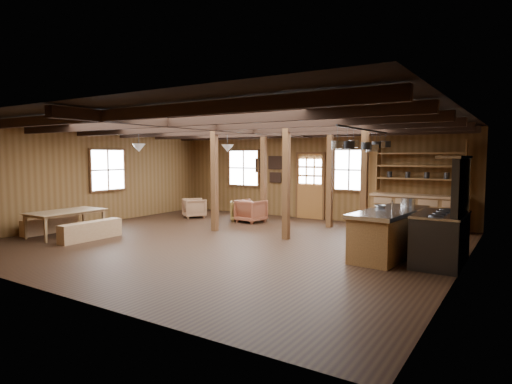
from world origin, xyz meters
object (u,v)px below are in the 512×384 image
Objects in this scene: commercial_range at (443,230)px; armchair_b at (251,211)px; dining_table at (67,223)px; kitchen_island at (389,232)px; armchair_a at (241,211)px; armchair_c at (194,208)px.

commercial_range is 6.29m from armchair_b.
commercial_range is 1.12× the size of dining_table.
dining_table is at bearing -158.88° from kitchen_island.
armchair_a is at bearing 158.82° from commercial_range.
kitchen_island reaches higher than armchair_a.
armchair_c is at bearing -8.57° from dining_table.
armchair_c is at bearing 168.47° from kitchen_island.
kitchen_island is 7.19m from armchair_c.
armchair_a is (-6.25, 2.42, -0.34)m from commercial_range.
commercial_range is 2.95× the size of armchair_a.
commercial_range is 6.71m from armchair_a.
dining_table is at bearing 117.73° from armchair_c.
dining_table reaches higher than armchair_c.
kitchen_island is at bearing 163.30° from armchair_b.
kitchen_island is at bearing -73.92° from dining_table.
armchair_c is (0.59, 4.22, -0.00)m from dining_table.
commercial_range reaches higher than dining_table.
armchair_a is (-5.21, 2.23, -0.16)m from kitchen_island.
armchair_b is (-5.83, 2.35, -0.30)m from commercial_range.
armchair_c is at bearing 164.74° from commercial_range.
commercial_range is 8.25m from armchair_c.
armchair_b is 2.13m from armchair_c.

